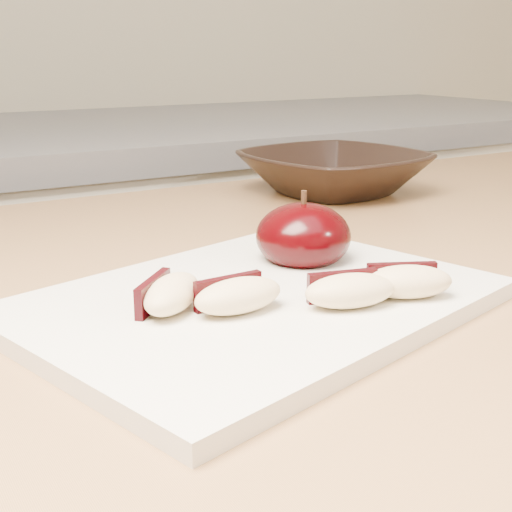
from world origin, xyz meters
TOP-DOWN VIEW (x-y plane):
  - cutting_board at (0.04, 0.41)m, footprint 0.34×0.28m
  - apple_half at (0.11, 0.46)m, footprint 0.08×0.08m
  - apple_wedge_a at (-0.02, 0.41)m, footprint 0.06×0.06m
  - apple_wedge_b at (0.01, 0.39)m, footprint 0.06×0.03m
  - apple_wedge_c at (0.07, 0.36)m, footprint 0.06×0.04m
  - apple_wedge_d at (0.12, 0.36)m, footprint 0.06×0.05m
  - bowl at (0.31, 0.69)m, footprint 0.22×0.22m

SIDE VIEW (x-z plane):
  - cutting_board at x=0.04m, z-range 0.90..0.91m
  - apple_wedge_a at x=-0.02m, z-range 0.91..0.93m
  - apple_wedge_b at x=0.01m, z-range 0.91..0.93m
  - apple_wedge_c at x=0.07m, z-range 0.91..0.93m
  - apple_wedge_d at x=0.12m, z-range 0.91..0.93m
  - bowl at x=0.31m, z-range 0.90..0.95m
  - apple_half at x=0.11m, z-range 0.90..0.96m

